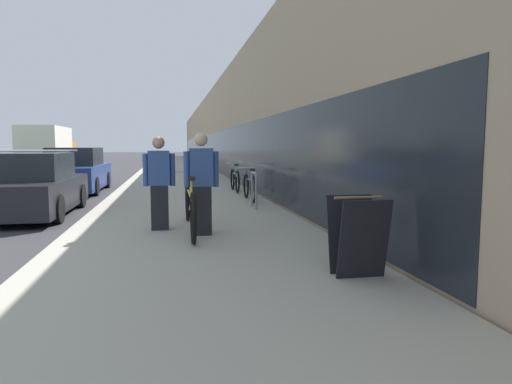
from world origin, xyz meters
name	(u,v)px	position (x,y,z in m)	size (l,w,h in m)	color
sidewalk_slab	(177,172)	(6.10, 21.00, 0.06)	(4.35, 70.00, 0.12)	#A39E8E
storefront_facade	(268,133)	(13.30, 29.00, 2.54)	(10.01, 70.00, 5.09)	tan
tandem_bicycle	(190,207)	(6.02, 1.85, 0.53)	(0.52, 2.95, 0.98)	black
person_rider	(201,184)	(6.20, 1.47, 0.96)	(0.57, 0.22, 1.66)	black
person_bystander	(159,183)	(5.51, 2.07, 0.93)	(0.55, 0.21, 1.61)	black
bike_rack_hoop	(254,186)	(7.62, 4.48, 0.63)	(0.05, 0.60, 0.84)	gray
cruiser_bike_nearest	(250,187)	(7.77, 5.93, 0.49)	(0.52, 1.80, 0.87)	black
cruiser_bike_middle	(235,180)	(7.73, 8.39, 0.50)	(0.52, 1.81, 0.89)	black
sandwich_board_sign	(358,236)	(7.75, -1.23, 0.57)	(0.56, 0.56, 0.90)	black
parked_sedan_curbside	(33,187)	(2.65, 5.01, 0.64)	(1.79, 4.12, 1.48)	black
vintage_roadster_curbside	(76,172)	(2.56, 10.42, 0.69)	(1.81, 4.64, 1.51)	navy
moving_truck	(47,148)	(-2.39, 26.97, 1.43)	(2.50, 6.67, 2.83)	orange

